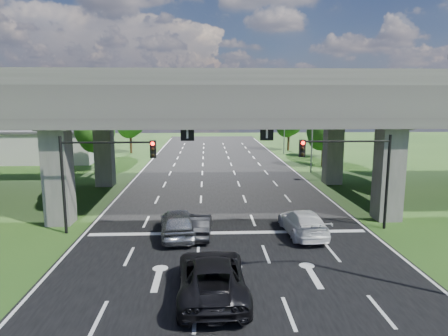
{
  "coord_description": "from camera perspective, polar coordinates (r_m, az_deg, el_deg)",
  "views": [
    {
      "loc": [
        -1.31,
        -20.01,
        8.1
      ],
      "look_at": [
        -0.07,
        8.02,
        3.31
      ],
      "focal_mm": 32.0,
      "sensor_mm": 36.0,
      "label": 1
    }
  ],
  "objects": [
    {
      "name": "signal_left",
      "position": [
        25.12,
        -17.52,
        0.27
      ],
      "size": [
        5.76,
        0.54,
        6.0
      ],
      "color": "black",
      "rests_on": "ground"
    },
    {
      "name": "car_white",
      "position": [
        24.83,
        11.19,
        -7.65
      ],
      "size": [
        2.4,
        5.27,
        1.5
      ],
      "primitive_type": "imported",
      "rotation": [
        0.0,
        0.0,
        3.2
      ],
      "color": "white",
      "rests_on": "road"
    },
    {
      "name": "warehouse",
      "position": [
        60.6,
        -26.59,
        2.88
      ],
      "size": [
        20.0,
        10.0,
        4.0
      ],
      "primitive_type": "cube",
      "color": "#9E9E99",
      "rests_on": "ground"
    },
    {
      "name": "ground",
      "position": [
        21.62,
        1.16,
        -12.31
      ],
      "size": [
        160.0,
        160.0,
        0.0
      ],
      "primitive_type": "plane",
      "color": "#264C18",
      "rests_on": "ground"
    },
    {
      "name": "car_trailing",
      "position": [
        17.19,
        -1.74,
        -15.22
      ],
      "size": [
        2.92,
        6.05,
        1.66
      ],
      "primitive_type": "imported",
      "rotation": [
        0.0,
        0.0,
        3.17
      ],
      "color": "black",
      "rests_on": "road"
    },
    {
      "name": "car_silver",
      "position": [
        24.17,
        -6.63,
        -7.75
      ],
      "size": [
        2.54,
        5.19,
        1.7
      ],
      "primitive_type": "imported",
      "rotation": [
        0.0,
        0.0,
        3.25
      ],
      "color": "gray",
      "rests_on": "road"
    },
    {
      "name": "tree_left_mid",
      "position": [
        56.36,
        -18.72,
        5.18
      ],
      "size": [
        3.91,
        3.9,
        6.76
      ],
      "color": "black",
      "rests_on": "ground"
    },
    {
      "name": "road",
      "position": [
        31.1,
        -0.03,
        -5.38
      ],
      "size": [
        18.0,
        120.0,
        0.03
      ],
      "primitive_type": "cube",
      "color": "black",
      "rests_on": "ground"
    },
    {
      "name": "signal_right",
      "position": [
        25.93,
        18.13,
        0.52
      ],
      "size": [
        5.76,
        0.54,
        6.0
      ],
      "color": "black",
      "rests_on": "ground"
    },
    {
      "name": "tree_right_mid",
      "position": [
        58.77,
        14.72,
        5.54
      ],
      "size": [
        3.91,
        3.9,
        6.76
      ],
      "color": "black",
      "rests_on": "ground"
    },
    {
      "name": "overpass",
      "position": [
        32.03,
        -0.19,
        9.36
      ],
      "size": [
        80.0,
        15.0,
        10.0
      ],
      "color": "#373532",
      "rests_on": "ground"
    },
    {
      "name": "tree_right_near",
      "position": [
        50.24,
        14.14,
        5.28
      ],
      "size": [
        4.2,
        4.2,
        7.28
      ],
      "color": "black",
      "rests_on": "ground"
    },
    {
      "name": "streetlight_beyond",
      "position": [
        61.12,
        8.3,
        7.47
      ],
      "size": [
        3.38,
        0.25,
        10.0
      ],
      "color": "gray",
      "rests_on": "ground"
    },
    {
      "name": "tree_right_far",
      "position": [
        65.47,
        9.31,
        6.68
      ],
      "size": [
        4.5,
        4.5,
        7.8
      ],
      "color": "black",
      "rests_on": "ground"
    },
    {
      "name": "streetlight_far",
      "position": [
        45.52,
        12.07,
        6.63
      ],
      "size": [
        3.38,
        0.25,
        10.0
      ],
      "color": "gray",
      "rests_on": "ground"
    },
    {
      "name": "car_dark",
      "position": [
        24.17,
        -3.61,
        -8.17
      ],
      "size": [
        1.58,
        4.09,
        1.33
      ],
      "primitive_type": "imported",
      "rotation": [
        0.0,
        0.0,
        3.1
      ],
      "color": "black",
      "rests_on": "road"
    },
    {
      "name": "tree_left_far",
      "position": [
        63.16,
        -13.25,
        6.74
      ],
      "size": [
        4.8,
        4.8,
        8.32
      ],
      "color": "black",
      "rests_on": "ground"
    },
    {
      "name": "tree_left_near",
      "position": [
        47.83,
        -17.93,
        5.28
      ],
      "size": [
        4.5,
        4.5,
        7.8
      ],
      "color": "black",
      "rests_on": "ground"
    }
  ]
}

